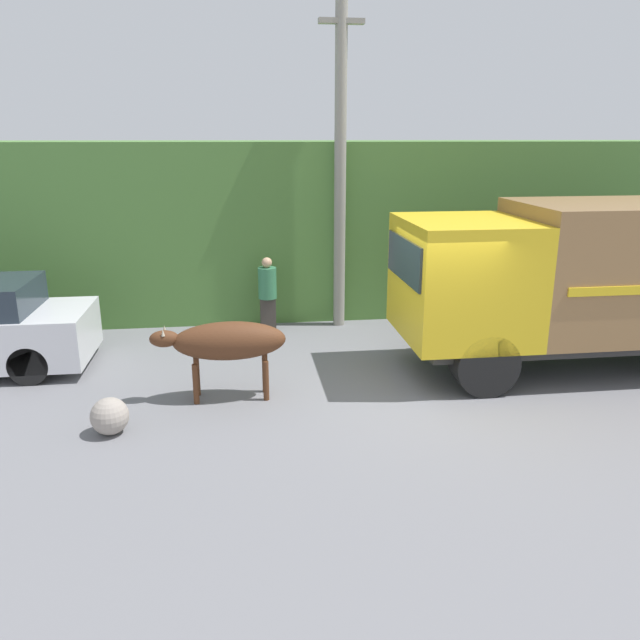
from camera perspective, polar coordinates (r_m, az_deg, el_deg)
ground_plane at (r=10.38m, az=8.11°, el=-6.28°), size 60.00×60.00×0.00m
hillside_embankment at (r=16.28m, az=2.05°, el=9.22°), size 32.00×5.35×3.87m
cargo_truck at (r=11.79m, az=24.09°, el=3.71°), size 6.77×2.35×2.92m
brown_cow at (r=9.74m, az=-8.53°, el=-1.99°), size 2.08×0.60×1.25m
pedestrian_on_hill at (r=13.01m, az=-4.82°, el=2.53°), size 0.38×0.38×1.60m
utility_pole at (r=13.18m, az=1.87°, el=14.71°), size 0.90×0.24×6.95m
roadside_rock at (r=9.20m, az=-18.68°, el=-8.33°), size 0.53×0.53×0.53m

